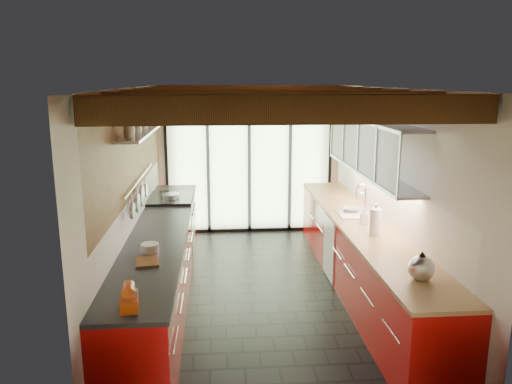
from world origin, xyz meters
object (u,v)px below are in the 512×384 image
(kettle, at_px, (421,267))
(soap_bottle, at_px, (364,216))
(paper_towel, at_px, (376,222))
(stand_mixer, at_px, (130,298))
(bowl, at_px, (351,209))

(kettle, relative_size, soap_bottle, 1.70)
(paper_towel, bearing_deg, kettle, -90.00)
(stand_mixer, relative_size, paper_towel, 0.70)
(stand_mixer, bearing_deg, kettle, 8.64)
(stand_mixer, distance_m, soap_bottle, 3.36)
(stand_mixer, relative_size, soap_bottle, 1.33)
(stand_mixer, xyz_separation_m, kettle, (2.54, 0.39, 0.04))
(paper_towel, distance_m, soap_bottle, 0.47)
(paper_towel, relative_size, soap_bottle, 1.90)
(stand_mixer, xyz_separation_m, bowl, (2.54, 2.79, -0.06))
(stand_mixer, bearing_deg, bowl, 47.73)
(kettle, relative_size, bowl, 1.45)
(paper_towel, bearing_deg, bowl, 90.00)
(stand_mixer, relative_size, kettle, 0.78)
(stand_mixer, height_order, kettle, kettle)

